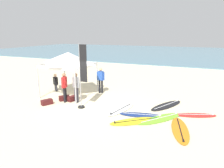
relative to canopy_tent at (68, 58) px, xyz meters
The scene contains 18 objects.
ground_plane 3.54m from the canopy_tent, 26.07° to the right, with size 80.00×80.00×0.00m, color beige.
sea 32.28m from the canopy_tent, 85.82° to the left, with size 80.00×36.00×0.10m, color #568499.
canopy_tent is the anchor object (origin of this frame).
surfboard_white 4.79m from the canopy_tent, 17.01° to the right, with size 1.06×2.21×0.19m.
surfboard_yellow 6.06m from the canopy_tent, 23.75° to the right, with size 2.36×2.09×0.19m.
surfboard_red 7.96m from the canopy_tent, ahead, with size 2.04×1.20×0.19m.
surfboard_black 6.53m from the canopy_tent, ahead, with size 1.73×2.49×0.19m.
surfboard_orange 7.77m from the canopy_tent, 18.57° to the right, with size 1.14×2.52×0.19m.
surfboard_lime 6.68m from the canopy_tent, 14.40° to the right, with size 2.10×2.38×0.19m.
surfboard_navy 5.87m from the canopy_tent, 16.06° to the right, with size 2.22×1.01×0.19m.
person_red 1.96m from the canopy_tent, 66.45° to the right, with size 0.32×0.53×1.71m.
person_grey 2.09m from the canopy_tent, 41.07° to the right, with size 0.53×0.32×1.71m.
person_blue 2.45m from the canopy_tent, 34.25° to the left, with size 0.55×0.24×1.71m.
person_black 2.28m from the canopy_tent, 164.35° to the left, with size 0.49×0.37×1.20m.
banner_flag 2.77m from the canopy_tent, 40.37° to the right, with size 0.60×0.36×3.40m.
gear_bag_near_tent 2.57m from the canopy_tent, 49.12° to the right, with size 0.60×0.32×0.28m, color #4C1919.
gear_bag_by_pole 2.51m from the canopy_tent, 72.56° to the right, with size 0.60×0.32×0.28m, color #4C1919.
gear_bag_on_sand 3.04m from the canopy_tent, 93.70° to the right, with size 0.60×0.32×0.28m, color #4C1919.
Camera 1 is at (5.07, -9.24, 3.90)m, focal length 32.20 mm.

